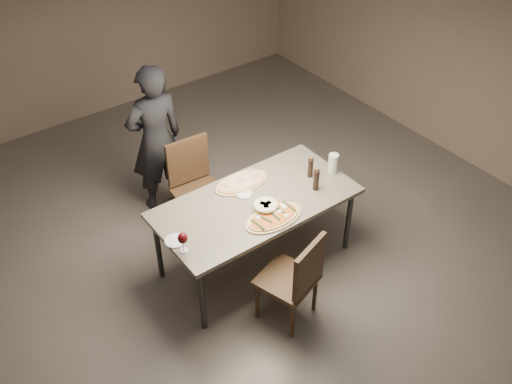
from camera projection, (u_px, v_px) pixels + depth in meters
room at (256, 139)px, 4.61m from camera, size 7.00×7.00×7.00m
dining_table at (256, 206)px, 5.05m from camera, size 1.80×0.90×0.75m
zucchini_pizza at (274, 217)px, 4.83m from camera, size 0.56×0.31×0.05m
ham_pizza at (241, 182)px, 5.20m from camera, size 0.54×0.30×0.04m
bread_basket at (266, 206)px, 4.89m from camera, size 0.21×0.21×0.08m
oil_dish at (244, 194)px, 5.08m from camera, size 0.14×0.14×0.02m
pepper_mill_left at (316, 180)px, 5.08m from camera, size 0.06×0.06×0.23m
pepper_mill_right at (311, 168)px, 5.24m from camera, size 0.05×0.05×0.21m
carafe at (333, 164)px, 5.29m from camera, size 0.09×0.09×0.20m
wine_glass at (183, 239)px, 4.45m from camera, size 0.08×0.08×0.18m
side_plate at (175, 241)px, 4.61m from camera, size 0.18×0.18×0.01m
chair_near at (296, 276)px, 4.63m from camera, size 0.55×0.55×0.92m
chair_far at (195, 182)px, 5.57m from camera, size 0.49×0.49×0.97m
diner at (156, 140)px, 5.67m from camera, size 0.61×0.42×1.62m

